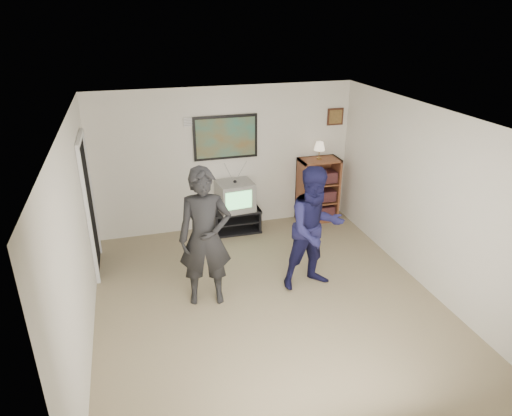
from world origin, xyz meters
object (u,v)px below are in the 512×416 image
media_stand (236,220)px  person_short (315,229)px  bookshelf (318,190)px  crt_television (235,196)px  person_tall (205,238)px

media_stand → person_short: bearing=-71.5°
bookshelf → person_short: size_ratio=0.67×
crt_television → bookshelf: 1.57m
media_stand → person_short: person_short is taller
media_stand → crt_television: crt_television is taller
crt_television → person_tall: person_tall is taller
person_tall → person_short: person_tall is taller
media_stand → person_tall: (-0.86, -1.93, 0.73)m
bookshelf → media_stand: bearing=-178.2°
media_stand → person_short: (0.65, -1.97, 0.67)m
crt_television → person_tall: (-0.86, -1.93, 0.27)m
crt_television → person_short: person_short is taller
media_stand → bookshelf: 1.61m
media_stand → person_short: size_ratio=0.48×
crt_television → person_tall: bearing=-119.6°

